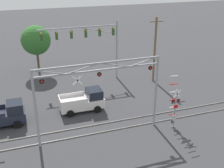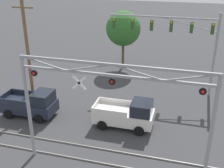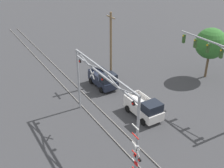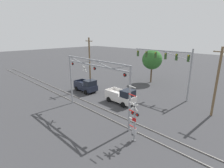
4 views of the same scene
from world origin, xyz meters
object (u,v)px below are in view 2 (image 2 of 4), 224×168
Objects in this scene: background_tree_beyond_span at (123,29)px; pickup_truck_lead at (127,114)px; utility_pole_left at (28,55)px; pickup_truck_following at (32,104)px; traffic_signal_span at (182,36)px; crossing_gantry at (112,99)px.

pickup_truck_lead is at bearing -75.12° from background_tree_beyond_span.
pickup_truck_lead is 9.60m from utility_pole_left.
background_tree_beyond_span is at bearing 71.17° from pickup_truck_following.
pickup_truck_following is (-11.50, -8.16, -4.64)m from traffic_signal_span.
pickup_truck_following is at bearing -64.43° from utility_pole_left.
pickup_truck_following is 4.09m from utility_pole_left.
crossing_gantry reaches higher than background_tree_beyond_span.
pickup_truck_lead is at bearing 3.12° from pickup_truck_following.
background_tree_beyond_span is at bearing 66.24° from utility_pole_left.
traffic_signal_span is 1.10× the size of utility_pole_left.
traffic_signal_span is at bearing 28.79° from utility_pole_left.
utility_pole_left is at bearing -151.21° from traffic_signal_span.
background_tree_beyond_span is (-6.90, 5.35, -0.88)m from traffic_signal_span.
crossing_gantry is 6.47m from pickup_truck_lead.
traffic_signal_span is 13.95m from utility_pole_left.
crossing_gantry reaches higher than pickup_truck_following.
utility_pole_left is (-12.20, -6.70, -0.89)m from traffic_signal_span.
background_tree_beyond_span is (-3.69, 18.25, -0.11)m from crossing_gantry.
utility_pole_left is at bearing -113.76° from background_tree_beyond_span.
utility_pole_left reaches higher than traffic_signal_span.
background_tree_beyond_span is (-3.47, 13.07, 3.76)m from pickup_truck_lead.
crossing_gantry is at bearing -103.94° from traffic_signal_span.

